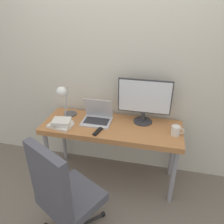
# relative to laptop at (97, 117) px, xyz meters

# --- Properties ---
(ground_plane) EXTENTS (12.00, 12.00, 0.00)m
(ground_plane) POSITION_rel_laptop_xyz_m (0.18, -0.33, -0.81)
(ground_plane) COLOR #70665B
(wall_back) EXTENTS (8.00, 0.05, 2.60)m
(wall_back) POSITION_rel_laptop_xyz_m (0.18, 0.29, 0.49)
(wall_back) COLOR beige
(wall_back) RESTS_ON ground_plane
(desk) EXTENTS (1.54, 0.55, 0.76)m
(desk) POSITION_rel_laptop_xyz_m (0.18, -0.05, -0.13)
(desk) COLOR #B77542
(desk) RESTS_ON ground_plane
(laptop) EXTENTS (0.32, 0.26, 0.26)m
(laptop) POSITION_rel_laptop_xyz_m (0.00, 0.00, 0.00)
(laptop) COLOR silver
(laptop) RESTS_ON desk
(monitor) EXTENTS (0.58, 0.21, 0.50)m
(monitor) POSITION_rel_laptop_xyz_m (0.51, 0.10, 0.23)
(monitor) COLOR #333338
(monitor) RESTS_ON desk
(desk_lamp) EXTENTS (0.15, 0.29, 0.42)m
(desk_lamp) POSITION_rel_laptop_xyz_m (-0.36, -0.04, 0.23)
(desk_lamp) COLOR #4C4C51
(desk_lamp) RESTS_ON desk
(office_chair) EXTENTS (0.64, 0.63, 1.07)m
(office_chair) POSITION_rel_laptop_xyz_m (-0.04, -0.91, -0.24)
(office_chair) COLOR black
(office_chair) RESTS_ON ground_plane
(book_stack) EXTENTS (0.28, 0.22, 0.08)m
(book_stack) POSITION_rel_laptop_xyz_m (-0.35, -0.20, -0.02)
(book_stack) COLOR silver
(book_stack) RESTS_ON desk
(tv_remote) EXTENTS (0.08, 0.16, 0.02)m
(tv_remote) POSITION_rel_laptop_xyz_m (0.07, -0.22, -0.04)
(tv_remote) COLOR black
(tv_remote) RESTS_ON desk
(mug) EXTENTS (0.13, 0.09, 0.10)m
(mug) POSITION_rel_laptop_xyz_m (0.86, -0.09, -0.00)
(mug) COLOR silver
(mug) RESTS_ON desk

